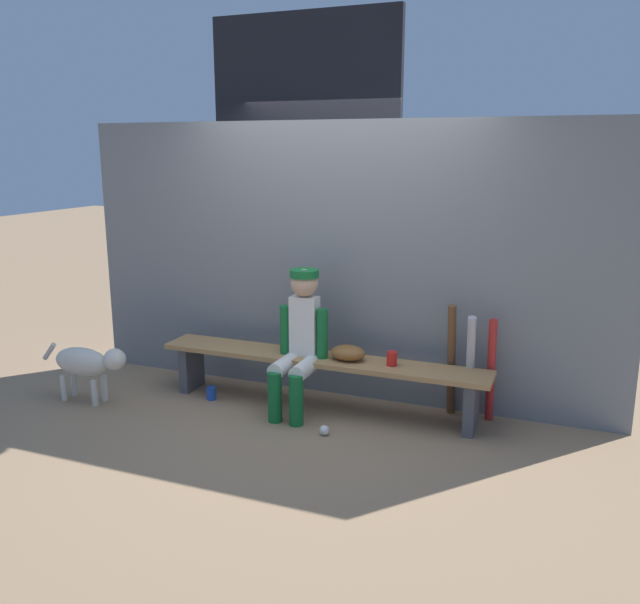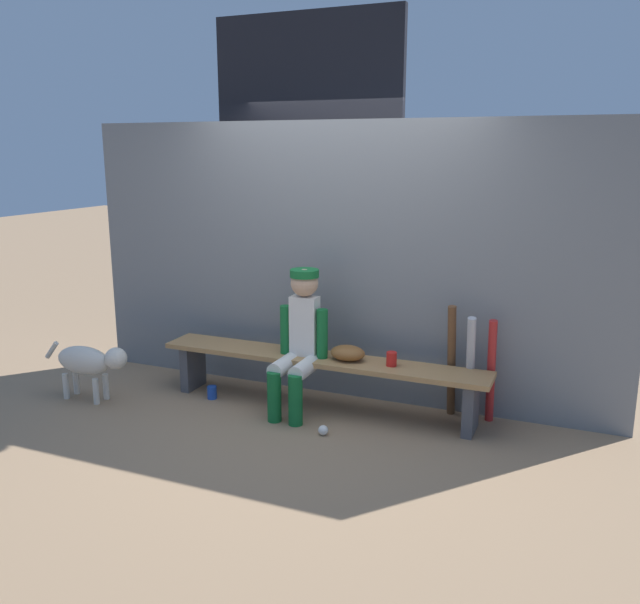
# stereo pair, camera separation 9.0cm
# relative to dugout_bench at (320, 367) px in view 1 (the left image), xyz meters

# --- Properties ---
(ground_plane) EXTENTS (30.00, 30.00, 0.00)m
(ground_plane) POSITION_rel_dugout_bench_xyz_m (0.00, 0.00, -0.35)
(ground_plane) COLOR #937556
(chainlink_fence) EXTENTS (4.67, 0.03, 2.29)m
(chainlink_fence) POSITION_rel_dugout_bench_xyz_m (0.00, 0.37, 0.80)
(chainlink_fence) COLOR slate
(chainlink_fence) RESTS_ON ground_plane
(dugout_bench) EXTENTS (2.73, 0.36, 0.44)m
(dugout_bench) POSITION_rel_dugout_bench_xyz_m (0.00, 0.00, 0.00)
(dugout_bench) COLOR #AD7F4C
(dugout_bench) RESTS_ON ground_plane
(player_seated) EXTENTS (0.41, 0.55, 1.14)m
(player_seated) POSITION_rel_dugout_bench_xyz_m (-0.13, -0.11, 0.27)
(player_seated) COLOR silver
(player_seated) RESTS_ON ground_plane
(baseball_glove) EXTENTS (0.28, 0.20, 0.12)m
(baseball_glove) POSITION_rel_dugout_bench_xyz_m (0.24, 0.00, 0.15)
(baseball_glove) COLOR brown
(baseball_glove) RESTS_ON dugout_bench
(bat_wood_dark) EXTENTS (0.07, 0.21, 0.92)m
(bat_wood_dark) POSITION_rel_dugout_bench_xyz_m (1.01, 0.23, 0.11)
(bat_wood_dark) COLOR brown
(bat_wood_dark) RESTS_ON ground_plane
(bat_aluminum_silver) EXTENTS (0.09, 0.25, 0.86)m
(bat_aluminum_silver) POSITION_rel_dugout_bench_xyz_m (1.16, 0.19, 0.08)
(bat_aluminum_silver) COLOR #B7B7BC
(bat_aluminum_silver) RESTS_ON ground_plane
(bat_aluminum_red) EXTENTS (0.07, 0.16, 0.83)m
(bat_aluminum_red) POSITION_rel_dugout_bench_xyz_m (1.31, 0.23, 0.07)
(bat_aluminum_red) COLOR #B22323
(bat_aluminum_red) RESTS_ON ground_plane
(baseball) EXTENTS (0.07, 0.07, 0.07)m
(baseball) POSITION_rel_dugout_bench_xyz_m (0.22, -0.47, -0.31)
(baseball) COLOR white
(baseball) RESTS_ON ground_plane
(cup_on_ground) EXTENTS (0.08, 0.08, 0.11)m
(cup_on_ground) POSITION_rel_dugout_bench_xyz_m (-0.92, -0.17, -0.29)
(cup_on_ground) COLOR #1E47AD
(cup_on_ground) RESTS_ON ground_plane
(cup_on_bench) EXTENTS (0.08, 0.08, 0.11)m
(cup_on_bench) POSITION_rel_dugout_bench_xyz_m (0.59, -0.00, 0.14)
(cup_on_bench) COLOR red
(cup_on_bench) RESTS_ON dugout_bench
(scoreboard) EXTENTS (2.14, 0.27, 3.53)m
(scoreboard) POSITION_rel_dugout_bench_xyz_m (-0.59, 1.22, 2.11)
(scoreboard) COLOR #3F3F42
(scoreboard) RESTS_ON ground_plane
(dog) EXTENTS (0.84, 0.20, 0.49)m
(dog) POSITION_rel_dugout_bench_xyz_m (-1.84, -0.58, -0.01)
(dog) COLOR beige
(dog) RESTS_ON ground_plane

